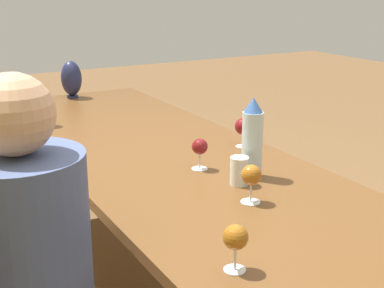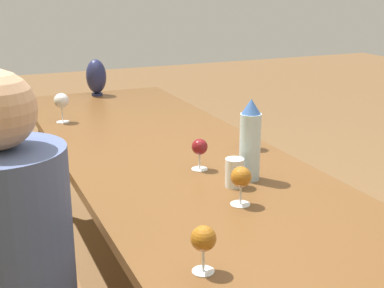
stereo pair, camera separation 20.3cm
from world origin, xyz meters
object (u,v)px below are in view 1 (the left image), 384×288
vase (72,79)px  wine_glass_1 (44,105)px  wine_glass_5 (200,148)px  wine_glass_4 (251,176)px  water_bottle (252,139)px  water_tumbler (239,171)px  wine_glass_2 (236,238)px  person_near (35,275)px  wine_glass_0 (243,127)px

vase → wine_glass_1: vase is taller
vase → wine_glass_5: 1.51m
wine_glass_4 → wine_glass_5: 0.36m
water_bottle → water_tumbler: water_bottle is taller
wine_glass_2 → person_near: person_near is taller
water_tumbler → wine_glass_4: 0.17m
wine_glass_4 → water_bottle: bearing=-36.1°
wine_glass_5 → person_near: (-0.30, 0.71, -0.18)m
wine_glass_0 → wine_glass_5: size_ratio=1.06×
wine_glass_0 → wine_glass_1: bearing=40.2°
water_bottle → wine_glass_0: bearing=-30.0°
wine_glass_0 → wine_glass_5: 0.35m
wine_glass_1 → wine_glass_4: bearing=-165.7°
water_tumbler → person_near: person_near is taller
vase → wine_glass_4: bearing=-179.9°
wine_glass_4 → vase: bearing=0.1°
wine_glass_1 → water_tumbler: bearing=-161.3°
water_bottle → person_near: size_ratio=0.24×
water_bottle → wine_glass_1: size_ratio=1.98×
vase → wine_glass_1: size_ratio=1.51×
wine_glass_2 → wine_glass_4: wine_glass_4 is taller
wine_glass_4 → wine_glass_0: bearing=-32.4°
water_bottle → vase: size_ratio=1.32×
water_tumbler → wine_glass_1: size_ratio=0.68×
wine_glass_4 → wine_glass_2: bearing=139.2°
wine_glass_0 → wine_glass_4: 0.61m
wine_glass_4 → wine_glass_5: (0.36, -0.02, -0.01)m
person_near → wine_glass_1: bearing=-16.6°
person_near → wine_glass_4: bearing=-95.2°
wine_glass_5 → person_near: bearing=112.6°
vase → person_near: person_near is taller
wine_glass_4 → person_near: bearing=84.8°
wine_glass_0 → person_near: bearing=113.9°
vase → wine_glass_0: vase is taller
water_bottle → water_tumbler: (-0.04, 0.08, -0.09)m
water_tumbler → wine_glass_2: size_ratio=0.82×
wine_glass_1 → wine_glass_4: size_ratio=1.16×
vase → wine_glass_5: size_ratio=1.86×
water_tumbler → wine_glass_4: size_ratio=0.79×
water_bottle → water_tumbler: bearing=117.1°
water_tumbler → person_near: (-0.09, 0.75, -0.15)m
wine_glass_0 → wine_glass_5: bearing=116.7°
water_bottle → water_tumbler: 0.13m
water_tumbler → wine_glass_1: bearing=18.7°
wine_glass_5 → wine_glass_0: bearing=-63.3°
wine_glass_1 → person_near: person_near is taller
vase → person_near: bearing=159.1°
wine_glass_2 → wine_glass_0: bearing=-35.9°
wine_glass_1 → wine_glass_2: size_ratio=1.21×
water_bottle → vase: water_bottle is taller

